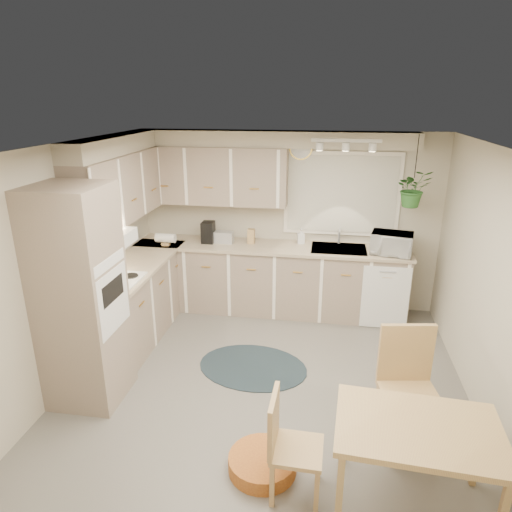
# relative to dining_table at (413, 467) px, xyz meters

# --- Properties ---
(floor) EXTENTS (4.20, 4.20, 0.00)m
(floor) POSITION_rel_dining_table_xyz_m (-1.23, 1.23, -0.35)
(floor) COLOR #5E5B53
(floor) RESTS_ON ground
(ceiling) EXTENTS (4.20, 4.20, 0.00)m
(ceiling) POSITION_rel_dining_table_xyz_m (-1.23, 1.23, 2.05)
(ceiling) COLOR white
(ceiling) RESTS_ON wall_back
(wall_back) EXTENTS (4.00, 0.04, 2.40)m
(wall_back) POSITION_rel_dining_table_xyz_m (-1.23, 3.33, 0.85)
(wall_back) COLOR #B3AA94
(wall_back) RESTS_ON floor
(wall_front) EXTENTS (4.00, 0.04, 2.40)m
(wall_front) POSITION_rel_dining_table_xyz_m (-1.23, -0.87, 0.85)
(wall_front) COLOR #B3AA94
(wall_front) RESTS_ON floor
(wall_left) EXTENTS (0.04, 4.20, 2.40)m
(wall_left) POSITION_rel_dining_table_xyz_m (-3.23, 1.23, 0.85)
(wall_left) COLOR #B3AA94
(wall_left) RESTS_ON floor
(wall_right) EXTENTS (0.04, 4.20, 2.40)m
(wall_right) POSITION_rel_dining_table_xyz_m (0.77, 1.23, 0.85)
(wall_right) COLOR #B3AA94
(wall_right) RESTS_ON floor
(base_cab_left) EXTENTS (0.60, 1.85, 0.90)m
(base_cab_left) POSITION_rel_dining_table_xyz_m (-2.93, 2.10, 0.10)
(base_cab_left) COLOR gray
(base_cab_left) RESTS_ON floor
(base_cab_back) EXTENTS (3.60, 0.60, 0.90)m
(base_cab_back) POSITION_rel_dining_table_xyz_m (-1.43, 3.03, 0.10)
(base_cab_back) COLOR gray
(base_cab_back) RESTS_ON floor
(counter_left) EXTENTS (0.64, 1.89, 0.04)m
(counter_left) POSITION_rel_dining_table_xyz_m (-2.92, 2.10, 0.57)
(counter_left) COLOR tan
(counter_left) RESTS_ON base_cab_left
(counter_back) EXTENTS (3.64, 0.64, 0.04)m
(counter_back) POSITION_rel_dining_table_xyz_m (-1.43, 3.02, 0.57)
(counter_back) COLOR tan
(counter_back) RESTS_ON base_cab_back
(oven_stack) EXTENTS (0.65, 0.65, 2.10)m
(oven_stack) POSITION_rel_dining_table_xyz_m (-2.90, 0.85, 0.70)
(oven_stack) COLOR gray
(oven_stack) RESTS_ON floor
(wall_oven_face) EXTENTS (0.02, 0.56, 0.58)m
(wall_oven_face) POSITION_rel_dining_table_xyz_m (-2.58, 0.85, 0.70)
(wall_oven_face) COLOR silver
(wall_oven_face) RESTS_ON oven_stack
(upper_cab_left) EXTENTS (0.35, 2.00, 0.75)m
(upper_cab_left) POSITION_rel_dining_table_xyz_m (-3.05, 2.23, 1.48)
(upper_cab_left) COLOR gray
(upper_cab_left) RESTS_ON wall_left
(upper_cab_back) EXTENTS (2.00, 0.35, 0.75)m
(upper_cab_back) POSITION_rel_dining_table_xyz_m (-2.23, 3.15, 1.48)
(upper_cab_back) COLOR gray
(upper_cab_back) RESTS_ON wall_back
(soffit_left) EXTENTS (0.30, 2.00, 0.20)m
(soffit_left) POSITION_rel_dining_table_xyz_m (-3.08, 2.23, 1.95)
(soffit_left) COLOR #B3AA94
(soffit_left) RESTS_ON wall_left
(soffit_back) EXTENTS (3.60, 0.30, 0.20)m
(soffit_back) POSITION_rel_dining_table_xyz_m (-1.43, 3.18, 1.95)
(soffit_back) COLOR #B3AA94
(soffit_back) RESTS_ON wall_back
(cooktop) EXTENTS (0.52, 0.58, 0.02)m
(cooktop) POSITION_rel_dining_table_xyz_m (-2.91, 1.53, 0.60)
(cooktop) COLOR silver
(cooktop) RESTS_ON counter_left
(range_hood) EXTENTS (0.40, 0.60, 0.14)m
(range_hood) POSITION_rel_dining_table_xyz_m (-2.93, 1.53, 1.05)
(range_hood) COLOR silver
(range_hood) RESTS_ON upper_cab_left
(window_blinds) EXTENTS (1.40, 0.02, 1.00)m
(window_blinds) POSITION_rel_dining_table_xyz_m (-0.53, 3.30, 1.25)
(window_blinds) COLOR beige
(window_blinds) RESTS_ON wall_back
(window_frame) EXTENTS (1.50, 0.02, 1.10)m
(window_frame) POSITION_rel_dining_table_xyz_m (-0.53, 3.31, 1.25)
(window_frame) COLOR white
(window_frame) RESTS_ON wall_back
(sink) EXTENTS (0.70, 0.48, 0.10)m
(sink) POSITION_rel_dining_table_xyz_m (-0.53, 3.03, 0.55)
(sink) COLOR #B4B7BD
(sink) RESTS_ON counter_back
(dishwasher_front) EXTENTS (0.58, 0.02, 0.83)m
(dishwasher_front) POSITION_rel_dining_table_xyz_m (0.07, 2.72, 0.08)
(dishwasher_front) COLOR silver
(dishwasher_front) RESTS_ON base_cab_back
(track_light_bar) EXTENTS (0.80, 0.04, 0.04)m
(track_light_bar) POSITION_rel_dining_table_xyz_m (-0.53, 2.78, 1.98)
(track_light_bar) COLOR silver
(track_light_bar) RESTS_ON ceiling
(wall_clock) EXTENTS (0.30, 0.03, 0.30)m
(wall_clock) POSITION_rel_dining_table_xyz_m (-1.08, 3.30, 1.83)
(wall_clock) COLOR #E9C352
(wall_clock) RESTS_ON wall_back
(dining_table) EXTENTS (1.15, 0.81, 0.70)m
(dining_table) POSITION_rel_dining_table_xyz_m (0.00, 0.00, 0.00)
(dining_table) COLOR tan
(dining_table) RESTS_ON floor
(chair_left) EXTENTS (0.40, 0.40, 0.83)m
(chair_left) POSITION_rel_dining_table_xyz_m (-0.82, -0.01, 0.06)
(chair_left) COLOR tan
(chair_left) RESTS_ON floor
(chair_back) EXTENTS (0.55, 0.55, 1.03)m
(chair_back) POSITION_rel_dining_table_xyz_m (0.06, 0.63, 0.17)
(chair_back) COLOR tan
(chair_back) RESTS_ON floor
(braided_rug) EXTENTS (1.31, 1.06, 0.01)m
(braided_rug) POSITION_rel_dining_table_xyz_m (-1.41, 1.58, -0.34)
(braided_rug) COLOR black
(braided_rug) RESTS_ON floor
(pet_bed) EXTENTS (0.64, 0.64, 0.13)m
(pet_bed) POSITION_rel_dining_table_xyz_m (-1.10, 0.16, -0.29)
(pet_bed) COLOR #B36723
(pet_bed) RESTS_ON floor
(microwave) EXTENTS (0.54, 0.36, 0.34)m
(microwave) POSITION_rel_dining_table_xyz_m (0.11, 2.93, 0.76)
(microwave) COLOR silver
(microwave) RESTS_ON counter_back
(soap_bottle) EXTENTS (0.13, 0.22, 0.09)m
(soap_bottle) POSITION_rel_dining_table_xyz_m (-1.03, 3.18, 0.64)
(soap_bottle) COLOR silver
(soap_bottle) RESTS_ON counter_back
(hanging_plant) EXTENTS (0.48, 0.52, 0.35)m
(hanging_plant) POSITION_rel_dining_table_xyz_m (0.30, 2.93, 1.38)
(hanging_plant) COLOR #295C24
(hanging_plant) RESTS_ON ceiling
(coffee_maker) EXTENTS (0.16, 0.20, 0.28)m
(coffee_maker) POSITION_rel_dining_table_xyz_m (-2.26, 3.03, 0.73)
(coffee_maker) COLOR black
(coffee_maker) RESTS_ON counter_back
(toaster) EXTENTS (0.25, 0.15, 0.15)m
(toaster) POSITION_rel_dining_table_xyz_m (-2.05, 3.05, 0.67)
(toaster) COLOR #B4B7BD
(toaster) RESTS_ON counter_back
(knife_block) EXTENTS (0.09, 0.09, 0.20)m
(knife_block) POSITION_rel_dining_table_xyz_m (-1.69, 3.08, 0.69)
(knife_block) COLOR tan
(knife_block) RESTS_ON counter_back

